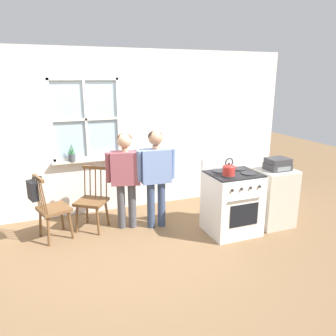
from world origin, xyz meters
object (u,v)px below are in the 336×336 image
chair_near_wall (92,201)px  potted_plant (72,155)px  handbag (33,190)px  person_teen_center (156,169)px  stereo (278,164)px  kettle (229,169)px  side_counter (274,197)px  chair_by_window (52,209)px  stove (232,202)px  person_elderly_left (126,171)px

chair_near_wall → potted_plant: potted_plant is taller
potted_plant → handbag: 1.00m
person_teen_center → stereo: person_teen_center is taller
chair_near_wall → potted_plant: 0.86m
kettle → stereo: kettle is taller
side_counter → potted_plant: bearing=153.0°
person_teen_center → potted_plant: person_teen_center is taller
chair_by_window → chair_near_wall: 0.58m
chair_by_window → stove: (2.48, -0.74, 0.03)m
chair_by_window → person_elderly_left: (1.07, -0.04, 0.46)m
chair_near_wall → handbag: bearing=-131.8°
person_elderly_left → handbag: bearing=-163.5°
kettle → potted_plant: (-1.94, 1.56, 0.02)m
potted_plant → stereo: (2.85, -1.47, -0.06)m
chair_near_wall → side_counter: (2.65, -0.88, 0.01)m
kettle → stereo: 0.91m
chair_near_wall → kettle: kettle is taller
chair_near_wall → stereo: size_ratio=2.80×
side_counter → stereo: size_ratio=2.65×
person_elderly_left → stove: bearing=-11.6°
chair_near_wall → kettle: (1.75, -0.99, 0.58)m
potted_plant → stove: bearing=-34.3°
stereo → handbag: bearing=168.3°
person_teen_center → stove: person_teen_center is taller
kettle → potted_plant: 2.49m
chair_by_window → kettle: 2.54m
side_counter → stove: bearing=178.6°
side_counter → stereo: (0.00, -0.02, 0.54)m
stove → handbag: bearing=166.0°
chair_near_wall → potted_plant: bearing=143.8°
person_teen_center → side_counter: bearing=-14.5°
chair_near_wall → side_counter: 2.79m
side_counter → person_elderly_left: bearing=161.4°
person_teen_center → stove: 1.22m
chair_near_wall → stove: 2.09m
person_teen_center → chair_near_wall: bearing=167.0°
potted_plant → chair_by_window: bearing=-118.6°
stove → side_counter: size_ratio=1.20×
stereo → potted_plant: bearing=152.7°
chair_near_wall → stove: size_ratio=0.88×
stove → side_counter: bearing=-1.4°
handbag → kettle: bearing=-17.6°
person_teen_center → side_counter: (1.73, -0.59, -0.47)m
person_teen_center → stereo: size_ratio=4.42×
kettle → person_teen_center: bearing=139.5°
chair_by_window → chair_near_wall: bearing=-95.8°
kettle → side_counter: 1.08m
person_elderly_left → handbag: size_ratio=4.80×
chair_near_wall → side_counter: chair_near_wall is taller
person_teen_center → stove: (0.98, -0.57, -0.45)m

